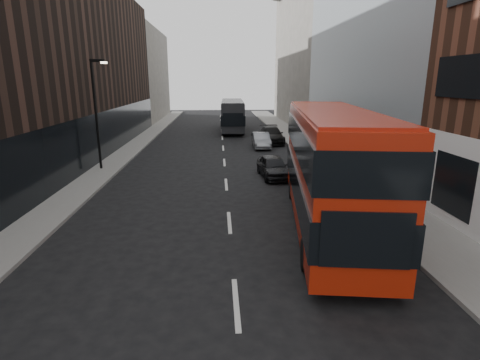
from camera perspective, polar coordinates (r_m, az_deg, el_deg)
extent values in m
plane|color=black|center=(9.11, 0.07, -25.21)|extent=(140.00, 140.00, 0.00)
cube|color=slate|center=(33.42, 10.45, 4.76)|extent=(3.00, 80.00, 0.15)
cube|color=slate|center=(33.34, -16.48, 4.36)|extent=(2.00, 80.00, 0.15)
cube|color=#ADB3B8|center=(30.66, 21.15, 21.80)|extent=(5.00, 22.00, 20.00)
cube|color=silver|center=(29.80, 15.53, 6.79)|extent=(0.35, 21.00, 3.80)
cube|color=#66625A|center=(52.41, 10.33, 18.20)|extent=(5.00, 24.00, 18.00)
cube|color=black|center=(38.59, -20.84, 15.74)|extent=(5.00, 24.00, 14.00)
cube|color=#66625A|center=(59.98, -14.50, 15.15)|extent=(5.00, 20.00, 13.00)
cylinder|color=black|center=(26.26, -21.08, 9.15)|extent=(0.16, 0.16, 7.00)
cube|color=black|center=(26.07, -20.93, 16.64)|extent=(0.90, 0.15, 0.18)
cube|color=#FFF2CC|center=(25.95, -20.03, 16.46)|extent=(0.35, 0.22, 0.12)
cube|color=#A21B0A|center=(15.27, 13.58, 2.03)|extent=(4.23, 12.01, 4.28)
cube|color=black|center=(15.43, 13.42, -0.48)|extent=(4.35, 12.08, 1.18)
cube|color=black|center=(15.06, 13.84, 6.20)|extent=(4.35, 12.08, 1.18)
cube|color=black|center=(9.91, 18.64, -8.71)|extent=(2.26, 0.38, 1.50)
cube|color=black|center=(21.11, 11.05, 4.22)|extent=(2.26, 0.38, 1.50)
cube|color=#A21B0A|center=(14.95, 14.09, 10.16)|extent=(4.06, 11.53, 0.12)
cylinder|color=black|center=(19.26, 8.02, -1.26)|extent=(0.46, 1.10, 1.07)
cylinder|color=black|center=(19.56, 14.97, -1.38)|extent=(0.46, 1.10, 1.07)
cylinder|color=black|center=(12.24, 10.13, -11.16)|extent=(0.46, 1.10, 1.07)
cylinder|color=black|center=(12.71, 21.03, -10.95)|extent=(0.46, 1.10, 1.07)
cube|color=black|center=(44.66, -1.16, 9.93)|extent=(2.77, 10.96, 3.07)
cube|color=black|center=(44.68, -1.16, 9.68)|extent=(2.90, 11.01, 1.09)
cube|color=black|center=(39.22, -1.07, 9.15)|extent=(2.11, 0.14, 1.39)
cube|color=black|center=(50.12, -1.23, 10.43)|extent=(2.11, 0.14, 1.39)
cube|color=black|center=(44.55, -1.17, 11.94)|extent=(2.66, 10.52, 0.12)
cylinder|color=black|center=(48.28, -2.50, 8.59)|extent=(0.32, 1.00, 0.99)
cylinder|color=black|center=(48.30, 0.11, 8.61)|extent=(0.32, 1.00, 0.99)
cylinder|color=black|center=(41.36, -2.62, 7.51)|extent=(0.32, 1.00, 0.99)
cylinder|color=black|center=(41.38, 0.42, 7.53)|extent=(0.32, 1.00, 0.99)
imported|color=black|center=(23.33, 5.07, 2.05)|extent=(1.90, 4.07, 1.35)
imported|color=gray|center=(33.57, 3.23, 6.06)|extent=(1.43, 4.07, 1.34)
imported|color=black|center=(36.28, 4.77, 6.85)|extent=(2.22, 5.30, 1.53)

